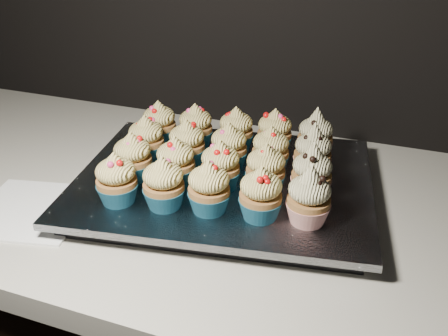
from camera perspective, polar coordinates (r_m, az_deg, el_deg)
name	(u,v)px	position (r m, az deg, el deg)	size (l,w,h in m)	color
worktop	(140,188)	(0.92, -9.60, -2.22)	(2.44, 0.64, 0.04)	beige
napkin	(31,210)	(0.86, -21.17, -4.49)	(0.17, 0.17, 0.00)	white
baking_tray	(224,188)	(0.85, 0.00, -2.33)	(0.45, 0.34, 0.02)	black
foil_lining	(224,180)	(0.84, 0.00, -1.32)	(0.48, 0.38, 0.01)	silver
cupcake_0	(116,180)	(0.76, -12.19, -1.34)	(0.06, 0.06, 0.08)	#195D7A
cupcake_1	(164,184)	(0.74, -6.92, -1.86)	(0.06, 0.06, 0.08)	#195D7A
cupcake_2	(209,188)	(0.73, -1.73, -2.34)	(0.06, 0.06, 0.08)	#195D7A
cupcake_3	(261,195)	(0.71, 4.22, -3.06)	(0.06, 0.06, 0.08)	#195D7A
cupcake_4	(309,198)	(0.71, 9.68, -3.37)	(0.06, 0.06, 0.10)	#A42216
cupcake_5	(133,158)	(0.82, -10.38, 1.14)	(0.06, 0.06, 0.08)	#195D7A
cupcake_6	(176,162)	(0.80, -5.54, 0.65)	(0.06, 0.06, 0.08)	#195D7A
cupcake_7	(220,166)	(0.79, -0.41, 0.18)	(0.06, 0.06, 0.08)	#195D7A
cupcake_8	(266,170)	(0.78, 4.77, -0.20)	(0.06, 0.06, 0.08)	#195D7A
cupcake_9	(312,173)	(0.77, 9.99, -0.61)	(0.06, 0.06, 0.10)	#A42216
cupcake_10	(146,140)	(0.88, -8.86, 3.22)	(0.06, 0.06, 0.08)	#195D7A
cupcake_11	(187,144)	(0.86, -4.25, 2.74)	(0.06, 0.06, 0.08)	#195D7A
cupcake_12	(229,147)	(0.85, 0.56, 2.38)	(0.06, 0.06, 0.08)	#195D7A
cupcake_13	(270,151)	(0.84, 5.33, 1.96)	(0.06, 0.06, 0.08)	#195D7A
cupcake_14	(313,153)	(0.84, 10.11, 1.75)	(0.06, 0.06, 0.10)	#A42216
cupcake_15	(159,124)	(0.95, -7.39, 5.02)	(0.06, 0.06, 0.08)	#195D7A
cupcake_16	(196,127)	(0.93, -3.26, 4.70)	(0.06, 0.06, 0.08)	#195D7A
cupcake_17	(236,130)	(0.91, 1.39, 4.32)	(0.06, 0.06, 0.08)	#195D7A
cupcake_18	(274,133)	(0.91, 5.79, 4.05)	(0.06, 0.06, 0.08)	#195D7A
cupcake_19	(315,136)	(0.90, 10.40, 3.65)	(0.06, 0.06, 0.10)	#A42216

